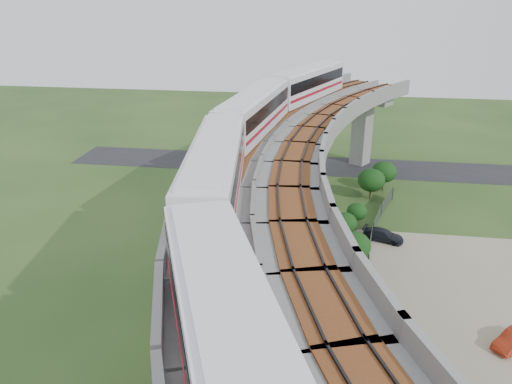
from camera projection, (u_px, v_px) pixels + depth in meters
ground at (262, 283)px, 40.32m from camera, size 160.00×160.00×0.00m
dirt_lot at (447, 313)px, 36.58m from camera, size 18.00×26.00×0.04m
asphalt_road at (292, 164)px, 67.82m from camera, size 60.00×8.00×0.03m
viaduct at (315, 181)px, 36.40m from camera, size 19.58×73.98×11.40m
metro_train at (266, 140)px, 34.78m from camera, size 11.17×61.34×3.64m
fence at (386, 285)px, 38.71m from camera, size 3.87×38.73×1.50m
tree_0 at (384, 172)px, 58.03m from camera, size 2.89×2.89×3.60m
tree_1 at (371, 180)px, 55.77m from camera, size 3.03×3.03×3.56m
tree_2 at (357, 212)px, 48.39m from camera, size 1.97×1.97×2.89m
tree_3 at (345, 223)px, 46.64m from camera, size 2.34×2.34×2.77m
tree_4 at (355, 246)px, 41.05m from camera, size 2.67×2.67×3.59m
tree_5 at (339, 281)px, 35.77m from camera, size 3.06×3.06×3.93m
tree_6 at (357, 354)px, 29.05m from camera, size 1.85×1.85×3.10m
car_white at (413, 337)px, 33.05m from camera, size 2.32×3.67×1.16m
car_dark at (383, 235)px, 46.95m from camera, size 4.09×2.70×1.10m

